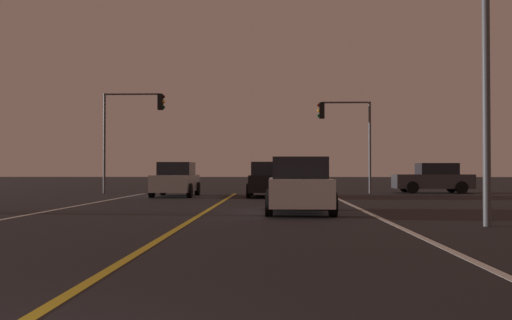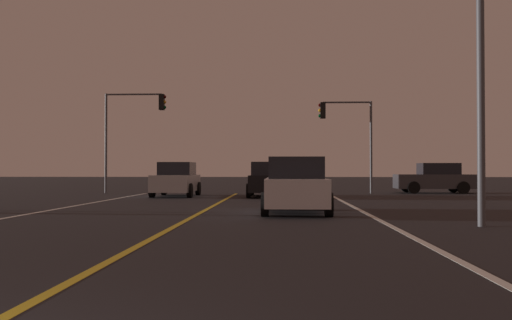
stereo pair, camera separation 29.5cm
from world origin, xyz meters
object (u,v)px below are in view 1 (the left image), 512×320
car_lead_same_lane (299,186)px  traffic_light_near_left (133,119)px  car_oncoming (176,180)px  car_crossing_side (433,179)px  street_lamp_left_mid (5,51)px  traffic_light_near_right (344,125)px  car_ahead_far (268,180)px

car_lead_same_lane → traffic_light_near_left: traffic_light_near_left is taller
car_lead_same_lane → car_oncoming: bearing=28.0°
car_crossing_side → car_oncoming: (-13.96, -4.49, 0.00)m
car_crossing_side → street_lamp_left_mid: bearing=39.3°
car_lead_same_lane → car_oncoming: size_ratio=1.00×
car_crossing_side → car_oncoming: same height
traffic_light_near_right → traffic_light_near_left: traffic_light_near_left is taller
car_lead_same_lane → traffic_light_near_right: size_ratio=0.83×
car_ahead_far → car_lead_same_lane: 10.42m
traffic_light_near_right → car_lead_same_lane: bearing=77.7°
car_oncoming → car_crossing_side: bearing=107.8°
traffic_light_near_right → street_lamp_left_mid: bearing=47.7°
traffic_light_near_right → car_crossing_side: bearing=-172.2°
car_oncoming → street_lamp_left_mid: (-3.77, -10.04, 4.34)m
car_lead_same_lane → car_oncoming: 12.06m
car_ahead_far → car_oncoming: same height
car_crossing_side → car_lead_same_lane: 17.25m
traffic_light_near_left → street_lamp_left_mid: street_lamp_left_mid is taller
car_crossing_side → car_lead_same_lane: same height
car_lead_same_lane → car_oncoming: same height
car_lead_same_lane → car_oncoming: (-5.66, 10.64, 0.00)m
car_crossing_side → traffic_light_near_right: bearing=7.8°
car_ahead_far → car_lead_same_lane: same height
traffic_light_near_right → street_lamp_left_mid: (-12.59, -13.82, 1.32)m
car_crossing_side → street_lamp_left_mid: street_lamp_left_mid is taller
car_ahead_far → car_oncoming: 4.62m
car_ahead_far → traffic_light_near_right: 6.58m
car_ahead_far → street_lamp_left_mid: size_ratio=0.53×
car_oncoming → traffic_light_near_left: 5.97m
car_lead_same_lane → traffic_light_near_left: (-8.79, 14.42, 3.40)m
car_ahead_far → car_crossing_side: bearing=-63.0°
car_ahead_far → car_oncoming: (-4.61, 0.28, 0.00)m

